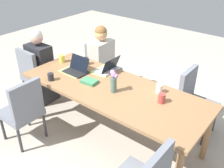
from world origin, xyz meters
TOP-DOWN VIEW (x-y plane):
  - ground_plane at (0.00, 0.00)m, footprint 10.00×10.00m
  - dining_table at (0.00, 0.00)m, footprint 2.38×0.92m
  - chair_near_left_near at (0.90, -0.81)m, footprint 0.44×0.44m
  - person_near_left_near at (0.82, -0.75)m, footprint 0.36×0.40m
  - chair_head_right_left_mid at (1.51, 0.05)m, footprint 0.44×0.44m
  - person_head_right_left_mid at (1.45, -0.02)m, footprint 0.40×0.36m
  - chair_near_right_near at (-0.75, -0.78)m, footprint 0.44×0.44m
  - chair_far_right_mid at (0.81, 0.75)m, footprint 0.44×0.44m
  - flower_vase at (-0.08, 0.06)m, footprint 0.10×0.07m
  - placemat_near_left_near at (0.37, -0.30)m, footprint 0.28×0.37m
  - placemat_head_right_left_mid at (0.68, -0.01)m, footprint 0.37×0.27m
  - laptop_near_left_near at (0.32, -0.32)m, footprint 0.22×0.32m
  - laptop_head_right_left_mid at (0.63, -0.03)m, footprint 0.32×0.22m
  - coffee_mug_near_left at (0.73, 0.34)m, footprint 0.08×0.08m
  - coffee_mug_near_right at (-0.50, -0.25)m, footprint 0.08×0.08m
  - coffee_mug_centre_left at (1.04, -0.12)m, footprint 0.08×0.08m
  - coffee_mug_centre_right at (0.71, -0.28)m, footprint 0.08×0.08m
  - coffee_mug_far_left at (-0.63, -0.09)m, footprint 0.08×0.08m
  - book_red_cover at (0.30, 0.09)m, footprint 0.21×0.16m

SIDE VIEW (x-z plane):
  - ground_plane at x=0.00m, z-range 0.00..0.00m
  - chair_near_left_near at x=0.90m, z-range 0.05..0.95m
  - chair_head_right_left_mid at x=1.51m, z-range 0.05..0.95m
  - chair_near_right_near at x=-0.75m, z-range 0.05..0.95m
  - chair_far_right_mid at x=0.81m, z-range 0.05..0.95m
  - person_near_left_near at x=0.82m, z-range -0.07..1.12m
  - person_head_right_left_mid at x=1.45m, z-range -0.07..1.12m
  - dining_table at x=0.00m, z-range 0.31..1.07m
  - placemat_near_left_near at x=0.37m, z-range 0.76..0.76m
  - placemat_head_right_left_mid at x=0.68m, z-range 0.76..0.76m
  - book_red_cover at x=0.30m, z-range 0.76..0.80m
  - laptop_near_left_near at x=0.32m, z-range 0.70..0.90m
  - laptop_head_right_left_mid at x=0.63m, z-range 0.70..0.90m
  - coffee_mug_near_left at x=0.73m, z-range 0.76..0.85m
  - coffee_mug_centre_right at x=0.71m, z-range 0.76..0.86m
  - coffee_mug_far_left at x=-0.63m, z-range 0.76..0.87m
  - coffee_mug_near_right at x=-0.50m, z-range 0.76..0.87m
  - coffee_mug_centre_left at x=1.04m, z-range 0.76..0.87m
  - flower_vase at x=-0.08m, z-range 0.77..1.05m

